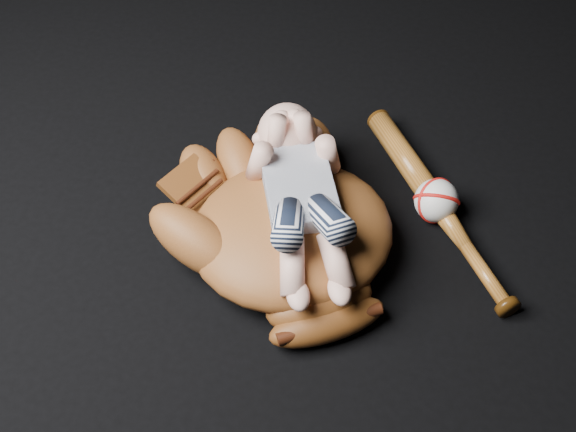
{
  "coord_description": "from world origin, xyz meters",
  "views": [
    {
      "loc": [
        0.0,
        -0.83,
        0.99
      ],
      "look_at": [
        -0.06,
        -0.06,
        0.08
      ],
      "focal_mm": 45.0,
      "sensor_mm": 36.0,
      "label": 1
    }
  ],
  "objects_px": {
    "newborn_baby": "(303,198)",
    "baseball": "(436,201)",
    "baseball_glove": "(292,225)",
    "baseball_bat": "(437,205)"
  },
  "relations": [
    {
      "from": "baseball_glove",
      "to": "newborn_baby",
      "type": "height_order",
      "value": "newborn_baby"
    },
    {
      "from": "newborn_baby",
      "to": "baseball",
      "type": "height_order",
      "value": "newborn_baby"
    },
    {
      "from": "baseball",
      "to": "baseball_bat",
      "type": "bearing_deg",
      "value": 42.02
    },
    {
      "from": "baseball",
      "to": "baseball_glove",
      "type": "bearing_deg",
      "value": -157.07
    },
    {
      "from": "baseball_glove",
      "to": "baseball_bat",
      "type": "distance_m",
      "value": 0.28
    },
    {
      "from": "newborn_baby",
      "to": "baseball_bat",
      "type": "relative_size",
      "value": 0.81
    },
    {
      "from": "baseball_glove",
      "to": "baseball",
      "type": "bearing_deg",
      "value": -0.69
    },
    {
      "from": "newborn_baby",
      "to": "baseball",
      "type": "bearing_deg",
      "value": 9.83
    },
    {
      "from": "newborn_baby",
      "to": "baseball_bat",
      "type": "xyz_separation_m",
      "value": [
        0.24,
        0.1,
        -0.11
      ]
    },
    {
      "from": "baseball_glove",
      "to": "newborn_baby",
      "type": "bearing_deg",
      "value": 1.74
    }
  ]
}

